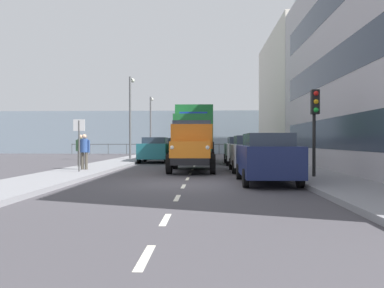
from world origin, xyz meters
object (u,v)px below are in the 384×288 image
Objects in this scene: car_silver_kerbside_1 at (250,153)px; pedestrian_by_lamp at (81,148)px; car_white_kerbside_2 at (240,150)px; car_teal_oppositeside_0 at (155,149)px; street_sign at (79,136)px; car_black_oppositeside_1 at (165,148)px; truck_vintage_orange at (192,147)px; lamp_post_promenade at (131,110)px; lamp_post_far at (151,120)px; lorry_cargo_green at (195,132)px; pedestrian_strolling at (84,149)px; car_navy_kerbside_near at (267,157)px; traffic_light_near at (315,114)px.

pedestrian_by_lamp is (8.69, -1.37, 0.22)m from car_silver_kerbside_1.
car_white_kerbside_2 and car_teal_oppositeside_0 have the same top height.
street_sign reaches higher than car_white_kerbside_2.
pedestrian_by_lamp is (3.04, 12.42, 0.22)m from car_black_oppositeside_1.
truck_vintage_orange is 0.92× the size of lamp_post_promenade.
car_silver_kerbside_1 is at bearing -164.26° from street_sign.
lamp_post_far reaches higher than car_silver_kerbside_1.
lamp_post_far is 22.21m from street_sign.
lorry_cargo_green is 1.86× the size of car_black_oppositeside_1.
car_teal_oppositeside_0 is (2.70, 0.83, -1.18)m from lorry_cargo_green.
truck_vintage_orange is at bearing -171.62° from pedestrian_strolling.
truck_vintage_orange is 5.66m from car_navy_kerbside_near.
car_teal_oppositeside_0 is 1.77× the size of street_sign.
truck_vintage_orange reaches higher than car_black_oppositeside_1.
lamp_post_promenade is (2.19, -2.51, 2.93)m from car_teal_oppositeside_0.
car_navy_kerbside_near is 14.02m from car_teal_oppositeside_0.
car_white_kerbside_2 is (0.00, -5.81, 0.00)m from car_silver_kerbside_1.
pedestrian_by_lamp is at bearing 84.54° from lamp_post_promenade.
lorry_cargo_green is 2.08× the size of car_silver_kerbside_1.
lamp_post_far reaches higher than street_sign.
car_black_oppositeside_1 is 2.68× the size of pedestrian_by_lamp.
car_teal_oppositeside_0 is at bearing -115.61° from pedestrian_by_lamp.
lamp_post_promenade reaches higher than car_white_kerbside_2.
traffic_light_near is (-9.66, 3.24, 1.36)m from pedestrian_strolling.
car_navy_kerbside_near is at bearing 26.36° from traffic_light_near.
traffic_light_near reaches higher than car_silver_kerbside_1.
car_black_oppositeside_1 is (2.70, -5.25, -1.18)m from lorry_cargo_green.
car_black_oppositeside_1 is 0.72× the size of lamp_post_promenade.
car_black_oppositeside_1 is (5.64, -18.91, 0.00)m from car_navy_kerbside_near.
lamp_post_promenade is at bearing -95.46° from pedestrian_by_lamp.
truck_vintage_orange is 1.28× the size of car_black_oppositeside_1.
car_silver_kerbside_1 is 8.80m from pedestrian_by_lamp.
traffic_light_near reaches higher than pedestrian_strolling.
lamp_post_far reaches higher than car_teal_oppositeside_0.
truck_vintage_orange is at bearing -40.26° from traffic_light_near.
lamp_post_far is (4.81, -11.44, 1.55)m from lorry_cargo_green.
car_black_oppositeside_1 is (2.86, -13.99, -0.28)m from truck_vintage_orange.
pedestrian_strolling is 1.35m from street_sign.
pedestrian_strolling is at bearing 90.43° from lamp_post_promenade.
street_sign is (-0.25, 12.36, -2.15)m from lamp_post_promenade.
car_white_kerbside_2 is 16.38m from lamp_post_far.
pedestrian_by_lamp is (8.69, -6.49, 0.22)m from car_navy_kerbside_near.
truck_vintage_orange is 2.81m from car_silver_kerbside_1.
pedestrian_by_lamp is 9.30m from lamp_post_promenade.
street_sign is (1.94, 9.85, 0.79)m from car_teal_oppositeside_0.
car_white_kerbside_2 is at bearing -152.93° from pedestrian_by_lamp.
pedestrian_by_lamp is at bearing 87.13° from lamp_post_far.
car_white_kerbside_2 is 2.71× the size of pedestrian_strolling.
pedestrian_by_lamp is at bearing 51.32° from lorry_cargo_green.
lamp_post_promenade is (4.90, -1.68, 1.75)m from lorry_cargo_green.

